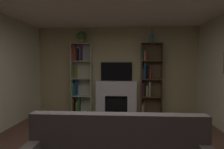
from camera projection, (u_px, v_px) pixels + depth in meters
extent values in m
cube|color=tan|center=(117.00, 70.00, 5.79)|extent=(5.09, 0.06, 2.67)
cube|color=white|center=(101.00, 104.00, 5.76)|extent=(0.28, 0.22, 0.55)
cube|color=white|center=(132.00, 105.00, 5.68)|extent=(0.28, 0.22, 0.55)
cube|color=white|center=(116.00, 88.00, 5.69)|extent=(1.26, 0.22, 0.45)
cube|color=black|center=(116.00, 104.00, 5.79)|extent=(0.69, 0.08, 0.55)
cube|color=#615759|center=(116.00, 115.00, 5.48)|extent=(1.36, 0.30, 0.03)
cube|color=black|center=(116.00, 72.00, 5.73)|extent=(0.97, 0.06, 0.57)
cube|color=beige|center=(72.00, 78.00, 5.72)|extent=(0.02, 0.34, 2.16)
cube|color=beige|center=(92.00, 79.00, 5.67)|extent=(0.02, 0.34, 2.16)
cube|color=beige|center=(83.00, 78.00, 5.85)|extent=(0.63, 0.02, 2.16)
cube|color=beige|center=(82.00, 113.00, 5.76)|extent=(0.59, 0.34, 0.02)
cube|color=olive|center=(74.00, 105.00, 5.79)|extent=(0.02, 0.25, 0.43)
cube|color=black|center=(75.00, 107.00, 5.78)|extent=(0.03, 0.27, 0.33)
cube|color=#AC2127|center=(76.00, 107.00, 5.81)|extent=(0.02, 0.21, 0.31)
cube|color=olive|center=(78.00, 107.00, 5.77)|extent=(0.04, 0.28, 0.35)
cube|color=#29724F|center=(79.00, 105.00, 5.78)|extent=(0.04, 0.24, 0.46)
cube|color=beige|center=(82.00, 96.00, 5.73)|extent=(0.59, 0.34, 0.02)
cube|color=#347C46|center=(74.00, 89.00, 5.75)|extent=(0.04, 0.27, 0.39)
cube|color=#2C7D53|center=(75.00, 89.00, 5.74)|extent=(0.03, 0.28, 0.39)
cube|color=#224598|center=(77.00, 88.00, 5.77)|extent=(0.03, 0.22, 0.47)
cube|color=beige|center=(82.00, 79.00, 5.69)|extent=(0.59, 0.34, 0.02)
cube|color=#387E54|center=(74.00, 72.00, 5.73)|extent=(0.04, 0.23, 0.38)
cube|color=olive|center=(75.00, 73.00, 5.75)|extent=(0.02, 0.20, 0.35)
cube|color=#A67635|center=(76.00, 72.00, 5.73)|extent=(0.02, 0.24, 0.38)
cube|color=beige|center=(82.00, 61.00, 5.66)|extent=(0.59, 0.34, 0.02)
cube|color=#964B3B|center=(73.00, 56.00, 5.69)|extent=(0.02, 0.25, 0.31)
cube|color=red|center=(74.00, 53.00, 5.68)|extent=(0.04, 0.26, 0.47)
cube|color=#AD3B20|center=(76.00, 54.00, 5.67)|extent=(0.03, 0.28, 0.39)
cube|color=#1F2329|center=(78.00, 55.00, 5.67)|extent=(0.03, 0.26, 0.37)
cube|color=black|center=(79.00, 56.00, 5.67)|extent=(0.03, 0.27, 0.32)
cube|color=#503965|center=(81.00, 53.00, 5.66)|extent=(0.04, 0.28, 0.45)
cube|color=beige|center=(82.00, 44.00, 5.63)|extent=(0.59, 0.34, 0.02)
cube|color=brown|center=(141.00, 79.00, 5.57)|extent=(0.02, 0.30, 2.16)
cube|color=brown|center=(162.00, 79.00, 5.52)|extent=(0.02, 0.30, 2.16)
cube|color=brown|center=(151.00, 79.00, 5.69)|extent=(0.63, 0.02, 2.16)
cube|color=brown|center=(151.00, 114.00, 5.61)|extent=(0.59, 0.30, 0.02)
cube|color=beige|center=(142.00, 109.00, 5.63)|extent=(0.04, 0.25, 0.28)
cube|color=beige|center=(143.00, 108.00, 5.67)|extent=(0.02, 0.17, 0.32)
cube|color=brown|center=(144.00, 107.00, 5.64)|extent=(0.03, 0.21, 0.35)
cube|color=brown|center=(151.00, 97.00, 5.58)|extent=(0.59, 0.30, 0.02)
cube|color=navy|center=(142.00, 90.00, 5.62)|extent=(0.02, 0.20, 0.40)
cube|color=#B5202E|center=(143.00, 89.00, 5.60)|extent=(0.02, 0.23, 0.42)
cube|color=black|center=(145.00, 90.00, 5.62)|extent=(0.04, 0.18, 0.39)
cube|color=beige|center=(147.00, 91.00, 5.62)|extent=(0.04, 0.18, 0.32)
cube|color=olive|center=(148.00, 91.00, 5.60)|extent=(0.02, 0.22, 0.29)
cube|color=beige|center=(149.00, 89.00, 5.61)|extent=(0.03, 0.18, 0.44)
cube|color=brown|center=(151.00, 79.00, 5.54)|extent=(0.59, 0.30, 0.02)
cube|color=#185688|center=(142.00, 73.00, 5.58)|extent=(0.02, 0.22, 0.32)
cube|color=#A83C28|center=(143.00, 74.00, 5.60)|extent=(0.03, 0.17, 0.29)
cube|color=#175687|center=(145.00, 71.00, 5.59)|extent=(0.04, 0.18, 0.47)
cube|color=black|center=(147.00, 72.00, 5.57)|extent=(0.04, 0.21, 0.40)
cube|color=black|center=(148.00, 72.00, 5.58)|extent=(0.03, 0.18, 0.42)
cube|color=#AF3034|center=(150.00, 74.00, 5.55)|extent=(0.03, 0.24, 0.29)
cube|color=brown|center=(152.00, 61.00, 5.51)|extent=(0.59, 0.30, 0.02)
cube|color=#297B53|center=(143.00, 53.00, 5.55)|extent=(0.03, 0.20, 0.45)
cube|color=beige|center=(144.00, 56.00, 5.54)|extent=(0.02, 0.22, 0.28)
cube|color=#A73733|center=(145.00, 55.00, 5.53)|extent=(0.03, 0.25, 0.32)
cube|color=brown|center=(152.00, 43.00, 5.48)|extent=(0.59, 0.30, 0.02)
cylinder|color=#A97B4A|center=(82.00, 42.00, 5.64)|extent=(0.16, 0.16, 0.12)
sphere|color=#3F6430|center=(82.00, 36.00, 5.63)|extent=(0.27, 0.27, 0.27)
cylinder|color=teal|center=(152.00, 39.00, 5.47)|extent=(0.10, 0.10, 0.26)
cylinder|color=#4C7F3F|center=(152.00, 31.00, 5.45)|extent=(0.01, 0.01, 0.17)
sphere|color=#E47084|center=(152.00, 28.00, 5.44)|extent=(0.04, 0.04, 0.04)
cylinder|color=#4C7F3F|center=(152.00, 32.00, 5.47)|extent=(0.01, 0.01, 0.12)
sphere|color=#E47084|center=(152.00, 30.00, 5.47)|extent=(0.04, 0.04, 0.04)
cylinder|color=#4C7F3F|center=(152.00, 32.00, 5.44)|extent=(0.01, 0.01, 0.14)
sphere|color=#E47084|center=(152.00, 29.00, 5.44)|extent=(0.05, 0.05, 0.05)
cube|color=#6D5E59|center=(118.00, 135.00, 2.17)|extent=(2.08, 0.19, 0.50)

